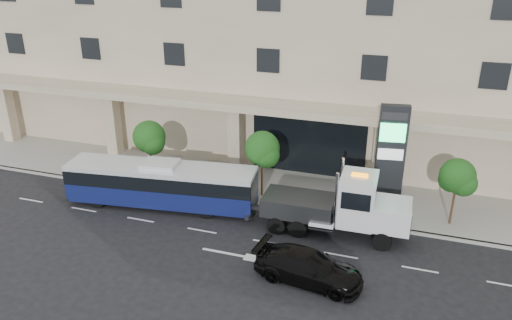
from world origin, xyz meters
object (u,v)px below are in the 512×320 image
Objects in this scene: city_bus at (161,184)px; signage_pylon at (390,159)px; black_sedan at (309,267)px; tow_truck at (342,207)px.

city_bus is 1.80× the size of signage_pylon.
signage_pylon is (2.92, 8.25, 2.75)m from black_sedan.
signage_pylon reaches higher than city_bus.
city_bus is 11.17m from tow_truck.
tow_truck is at bearing -130.38° from signage_pylon.
black_sedan is at bearing -31.66° from city_bus.
city_bus is at bearing 72.67° from black_sedan.
tow_truck is at bearing -6.84° from city_bus.
city_bus is 2.26× the size of black_sedan.
tow_truck reaches higher than black_sedan.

